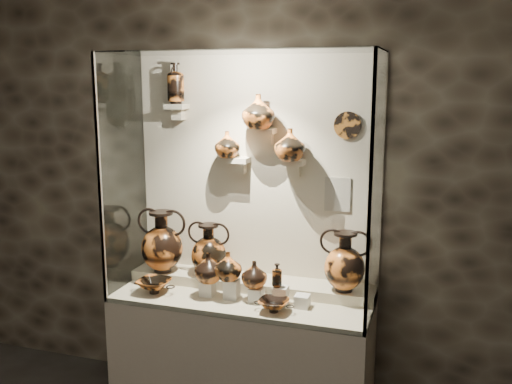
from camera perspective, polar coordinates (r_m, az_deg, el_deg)
wall_back at (r=3.90m, az=0.07°, el=1.86°), size 5.00×0.02×3.20m
plinth at (r=3.99m, az=-1.41°, el=-16.16°), size 1.70×0.60×0.80m
front_tier at (r=3.81m, az=-1.44°, el=-10.61°), size 1.68×0.58×0.03m
rear_tier at (r=3.96m, az=-0.59°, el=-9.25°), size 1.70×0.25×0.10m
back_panel at (r=3.89m, az=0.05°, el=1.85°), size 1.70×0.03×1.60m
glass_front at (r=3.33m, az=-3.20°, el=0.23°), size 1.70×0.01×1.60m
glass_left at (r=3.96m, az=-13.13°, el=1.71°), size 0.01×0.60×1.60m
glass_right at (r=3.41m, az=12.01°, el=0.28°), size 0.01×0.60×1.60m
glass_top at (r=3.55m, az=-1.57°, el=13.84°), size 1.70×0.60×0.01m
frame_post_left at (r=3.71m, az=-15.34°, el=1.00°), size 0.02×0.02×1.60m
frame_post_right at (r=3.13m, az=11.32°, el=-0.66°), size 0.02×0.02×1.60m
pedestal_a at (r=3.82m, az=-4.85°, el=-9.56°), size 0.09×0.09×0.10m
pedestal_b at (r=3.76m, az=-2.43°, el=-9.65°), size 0.09×0.09×0.13m
pedestal_c at (r=3.71m, az=0.07°, el=-10.24°), size 0.09×0.09×0.09m
pedestal_d at (r=3.66m, az=2.49°, el=-10.29°), size 0.09×0.09×0.12m
pedestal_e at (r=3.64m, az=4.65°, el=-10.81°), size 0.09×0.09×0.08m
bracket_ul at (r=3.98m, az=-7.92°, el=8.47°), size 0.14×0.12×0.04m
bracket_ca at (r=3.84m, az=-1.72°, el=3.23°), size 0.14×0.12×0.04m
bracket_cb at (r=3.75m, az=1.16°, el=6.12°), size 0.10×0.12×0.04m
bracket_cc at (r=3.73m, az=3.79°, el=2.97°), size 0.14×0.12×0.04m
amphora_left at (r=4.06m, az=-9.37°, el=-4.88°), size 0.37×0.37×0.44m
amphora_mid at (r=3.95m, az=-4.74°, el=-5.75°), size 0.37×0.37×0.37m
amphora_right at (r=3.69m, az=8.87°, el=-6.87°), size 0.37×0.37×0.39m
jug_a at (r=3.75m, az=-4.74°, el=-7.54°), size 0.22×0.22×0.20m
jug_b at (r=3.70m, az=-2.80°, el=-7.40°), size 0.21×0.21×0.19m
jug_c at (r=3.68m, az=-0.16°, el=-8.22°), size 0.19×0.19×0.17m
lekythos_small at (r=3.61m, az=2.12°, el=-8.18°), size 0.10×0.10×0.17m
kylix_left at (r=3.91m, az=-10.13°, el=-9.12°), size 0.29×0.25×0.11m
kylix_right at (r=3.56m, az=1.80°, el=-11.16°), size 0.27×0.24×0.10m
lekythos_tall at (r=3.96m, az=-8.03°, el=10.97°), size 0.16×0.16×0.31m
ovoid_vase_a at (r=3.82m, az=-2.89°, el=4.78°), size 0.20×0.20×0.18m
ovoid_vase_b at (r=3.70m, az=0.24°, el=8.06°), size 0.24×0.24×0.22m
ovoid_vase_c at (r=3.67m, az=3.42°, el=4.76°), size 0.23×0.23×0.21m
wall_plate at (r=3.68m, az=9.15°, el=6.60°), size 0.18×0.02×0.18m
info_placard at (r=3.76m, az=8.16°, el=-0.23°), size 0.17×0.01×0.23m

